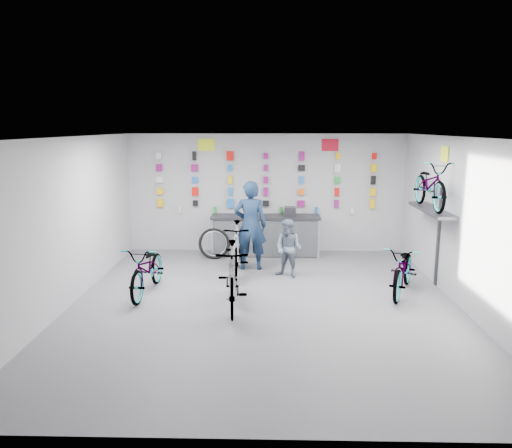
{
  "coord_description": "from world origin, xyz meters",
  "views": [
    {
      "loc": [
        0.07,
        -8.63,
        3.19
      ],
      "look_at": [
        -0.18,
        1.4,
        1.21
      ],
      "focal_mm": 35.0,
      "sensor_mm": 36.0,
      "label": 1
    }
  ],
  "objects_px": {
    "bike_right": "(404,269)",
    "counter": "(266,236)",
    "clerk": "(250,225)",
    "customer": "(288,248)",
    "bike_service": "(237,248)",
    "bike_left": "(148,269)",
    "bike_center": "(232,276)"
  },
  "relations": [
    {
      "from": "bike_left",
      "to": "clerk",
      "type": "xyz_separation_m",
      "value": [
        1.91,
        1.75,
        0.51
      ]
    },
    {
      "from": "bike_center",
      "to": "bike_right",
      "type": "height_order",
      "value": "bike_center"
    },
    {
      "from": "counter",
      "to": "bike_right",
      "type": "bearing_deg",
      "value": -47.14
    },
    {
      "from": "bike_right",
      "to": "counter",
      "type": "bearing_deg",
      "value": 156.15
    },
    {
      "from": "bike_left",
      "to": "clerk",
      "type": "height_order",
      "value": "clerk"
    },
    {
      "from": "bike_right",
      "to": "customer",
      "type": "bearing_deg",
      "value": 178.21
    },
    {
      "from": "counter",
      "to": "customer",
      "type": "height_order",
      "value": "customer"
    },
    {
      "from": "bike_left",
      "to": "bike_service",
      "type": "distance_m",
      "value": 2.16
    },
    {
      "from": "bike_service",
      "to": "clerk",
      "type": "relative_size",
      "value": 0.93
    },
    {
      "from": "bike_left",
      "to": "clerk",
      "type": "distance_m",
      "value": 2.64
    },
    {
      "from": "bike_center",
      "to": "customer",
      "type": "relative_size",
      "value": 1.53
    },
    {
      "from": "counter",
      "to": "customer",
      "type": "distance_m",
      "value": 1.94
    },
    {
      "from": "bike_service",
      "to": "customer",
      "type": "bearing_deg",
      "value": -15.58
    },
    {
      "from": "counter",
      "to": "bike_center",
      "type": "height_order",
      "value": "bike_center"
    },
    {
      "from": "clerk",
      "to": "bike_service",
      "type": "bearing_deg",
      "value": 50.5
    },
    {
      "from": "bike_center",
      "to": "bike_service",
      "type": "height_order",
      "value": "bike_center"
    },
    {
      "from": "clerk",
      "to": "bike_left",
      "type": "bearing_deg",
      "value": 43.38
    },
    {
      "from": "clerk",
      "to": "bike_center",
      "type": "bearing_deg",
      "value": 85.51
    },
    {
      "from": "bike_right",
      "to": "customer",
      "type": "height_order",
      "value": "customer"
    },
    {
      "from": "bike_left",
      "to": "counter",
      "type": "bearing_deg",
      "value": 56.88
    },
    {
      "from": "bike_left",
      "to": "customer",
      "type": "xyz_separation_m",
      "value": [
        2.74,
        1.15,
        0.14
      ]
    },
    {
      "from": "counter",
      "to": "bike_left",
      "type": "bearing_deg",
      "value": -126.64
    },
    {
      "from": "counter",
      "to": "bike_service",
      "type": "xyz_separation_m",
      "value": [
        -0.62,
        -1.6,
        0.08
      ]
    },
    {
      "from": "bike_service",
      "to": "clerk",
      "type": "bearing_deg",
      "value": 47.44
    },
    {
      "from": "counter",
      "to": "bike_center",
      "type": "bearing_deg",
      "value": -98.56
    },
    {
      "from": "bike_left",
      "to": "bike_right",
      "type": "height_order",
      "value": "bike_left"
    },
    {
      "from": "bike_center",
      "to": "clerk",
      "type": "relative_size",
      "value": 0.96
    },
    {
      "from": "bike_center",
      "to": "bike_service",
      "type": "bearing_deg",
      "value": 88.11
    },
    {
      "from": "bike_right",
      "to": "bike_left",
      "type": "bearing_deg",
      "value": -155.19
    },
    {
      "from": "clerk",
      "to": "customer",
      "type": "relative_size",
      "value": 1.59
    },
    {
      "from": "bike_right",
      "to": "clerk",
      "type": "distance_m",
      "value": 3.46
    },
    {
      "from": "counter",
      "to": "bike_left",
      "type": "relative_size",
      "value": 1.44
    }
  ]
}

